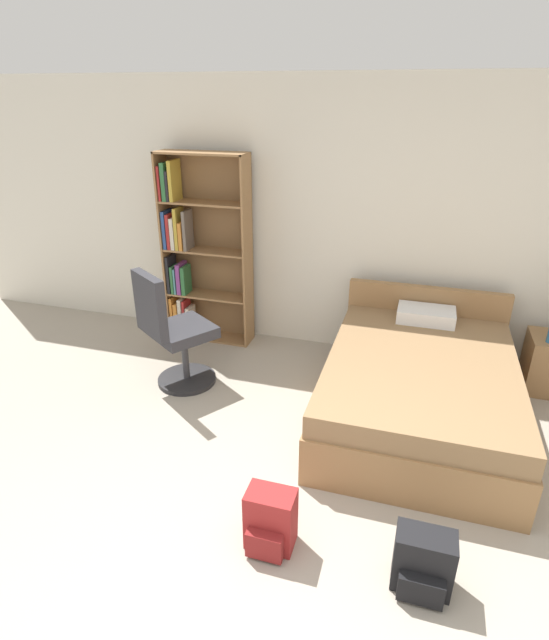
# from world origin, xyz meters

# --- Properties ---
(ground_plane) EXTENTS (14.00, 14.00, 0.00)m
(ground_plane) POSITION_xyz_m (0.00, 0.00, 0.00)
(ground_plane) COLOR #A39989
(wall_back) EXTENTS (9.00, 0.06, 2.60)m
(wall_back) POSITION_xyz_m (0.00, 3.23, 1.30)
(wall_back) COLOR silver
(wall_back) RESTS_ON ground_plane
(bookshelf) EXTENTS (0.90, 0.27, 1.93)m
(bookshelf) POSITION_xyz_m (-1.59, 3.00, 0.93)
(bookshelf) COLOR olive
(bookshelf) RESTS_ON ground_plane
(bed) EXTENTS (1.45, 2.00, 0.81)m
(bed) POSITION_xyz_m (0.72, 2.13, 0.29)
(bed) COLOR olive
(bed) RESTS_ON ground_plane
(office_chair) EXTENTS (0.70, 0.72, 1.10)m
(office_chair) POSITION_xyz_m (-1.37, 2.00, 0.52)
(office_chair) COLOR #232326
(office_chair) RESTS_ON ground_plane
(backpack_black) EXTENTS (0.31, 0.24, 0.36)m
(backpack_black) POSITION_xyz_m (0.82, 0.53, 0.17)
(backpack_black) COLOR black
(backpack_black) RESTS_ON ground_plane
(backpack_red) EXTENTS (0.28, 0.25, 0.38)m
(backpack_red) POSITION_xyz_m (-0.04, 0.56, 0.18)
(backpack_red) COLOR maroon
(backpack_red) RESTS_ON ground_plane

